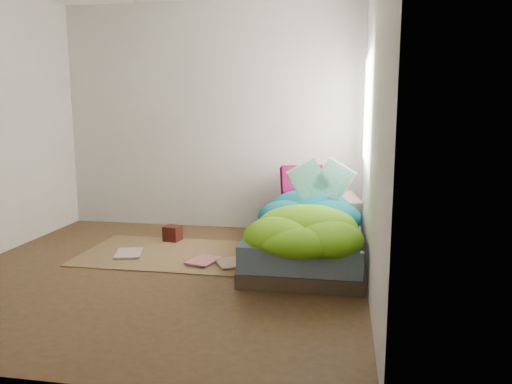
# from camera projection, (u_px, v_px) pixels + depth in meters

# --- Properties ---
(ground) EXTENTS (3.50, 3.50, 0.00)m
(ground) POSITION_uv_depth(u_px,v_px,m) (160.00, 273.00, 4.31)
(ground) COLOR #432F19
(ground) RESTS_ON ground
(room_walls) EXTENTS (3.54, 3.54, 2.62)m
(room_walls) POSITION_uv_depth(u_px,v_px,m) (155.00, 81.00, 4.04)
(room_walls) COLOR beige
(room_walls) RESTS_ON ground
(bed) EXTENTS (1.00, 2.00, 0.34)m
(bed) POSITION_uv_depth(u_px,v_px,m) (308.00, 239.00, 4.77)
(bed) COLOR #3B3220
(bed) RESTS_ON ground
(duvet) EXTENTS (0.96, 1.84, 0.34)m
(duvet) POSITION_uv_depth(u_px,v_px,m) (307.00, 209.00, 4.50)
(duvet) COLOR navy
(duvet) RESTS_ON bed
(rug) EXTENTS (1.60, 1.10, 0.01)m
(rug) POSITION_uv_depth(u_px,v_px,m) (166.00, 253.00, 4.87)
(rug) COLOR brown
(rug) RESTS_ON ground
(pillow_floral) EXTENTS (0.72, 0.57, 0.14)m
(pillow_floral) POSITION_uv_depth(u_px,v_px,m) (328.00, 203.00, 5.28)
(pillow_floral) COLOR beige
(pillow_floral) RESTS_ON bed
(pillow_magenta) EXTENTS (0.47, 0.27, 0.45)m
(pillow_magenta) POSITION_uv_depth(u_px,v_px,m) (302.00, 186.00, 5.43)
(pillow_magenta) COLOR #510524
(pillow_magenta) RESTS_ON bed
(open_book) EXTENTS (0.53, 0.20, 0.31)m
(open_book) POSITION_uv_depth(u_px,v_px,m) (322.00, 169.00, 4.72)
(open_book) COLOR #2B832B
(open_book) RESTS_ON duvet
(wooden_box) EXTENTS (0.18, 0.18, 0.16)m
(wooden_box) POSITION_uv_depth(u_px,v_px,m) (173.00, 233.00, 5.31)
(wooden_box) COLOR #360D0C
(wooden_box) RESTS_ON rug
(floor_book_a) EXTENTS (0.33, 0.39, 0.03)m
(floor_book_a) POSITION_uv_depth(u_px,v_px,m) (116.00, 254.00, 4.79)
(floor_book_a) COLOR beige
(floor_book_a) RESTS_ON rug
(floor_book_b) EXTENTS (0.32, 0.37, 0.03)m
(floor_book_b) POSITION_uv_depth(u_px,v_px,m) (193.00, 259.00, 4.62)
(floor_book_b) COLOR #D17884
(floor_book_b) RESTS_ON rug
(floor_book_c) EXTENTS (0.35, 0.38, 0.02)m
(floor_book_c) POSITION_uv_depth(u_px,v_px,m) (218.00, 265.00, 4.47)
(floor_book_c) COLOR tan
(floor_book_c) RESTS_ON rug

